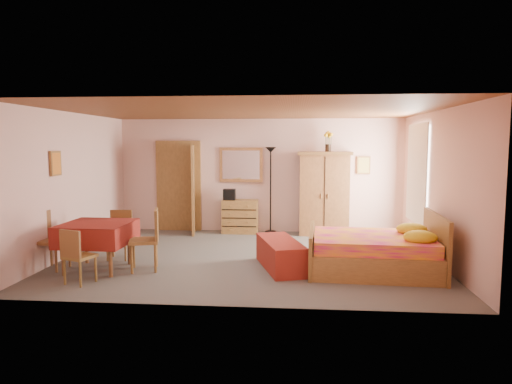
# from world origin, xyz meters

# --- Properties ---
(floor) EXTENTS (6.50, 6.50, 0.00)m
(floor) POSITION_xyz_m (0.00, 0.00, 0.00)
(floor) COLOR #656159
(floor) RESTS_ON ground
(ceiling) EXTENTS (6.50, 6.50, 0.00)m
(ceiling) POSITION_xyz_m (0.00, 0.00, 2.60)
(ceiling) COLOR brown
(ceiling) RESTS_ON wall_back
(wall_back) EXTENTS (6.50, 0.10, 2.60)m
(wall_back) POSITION_xyz_m (0.00, 2.50, 1.30)
(wall_back) COLOR beige
(wall_back) RESTS_ON floor
(wall_front) EXTENTS (6.50, 0.10, 2.60)m
(wall_front) POSITION_xyz_m (0.00, -2.50, 1.30)
(wall_front) COLOR beige
(wall_front) RESTS_ON floor
(wall_left) EXTENTS (0.10, 5.00, 2.60)m
(wall_left) POSITION_xyz_m (-3.25, 0.00, 1.30)
(wall_left) COLOR beige
(wall_left) RESTS_ON floor
(wall_right) EXTENTS (0.10, 5.00, 2.60)m
(wall_right) POSITION_xyz_m (3.25, 0.00, 1.30)
(wall_right) COLOR beige
(wall_right) RESTS_ON floor
(doorway) EXTENTS (1.06, 0.12, 2.15)m
(doorway) POSITION_xyz_m (-1.90, 2.47, 1.02)
(doorway) COLOR #9E6B35
(doorway) RESTS_ON floor
(window) EXTENTS (0.08, 1.40, 1.95)m
(window) POSITION_xyz_m (3.21, 1.20, 1.45)
(window) COLOR white
(window) RESTS_ON wall_right
(picture_left) EXTENTS (0.04, 0.32, 0.42)m
(picture_left) POSITION_xyz_m (-3.22, -0.60, 1.70)
(picture_left) COLOR orange
(picture_left) RESTS_ON wall_left
(picture_back) EXTENTS (0.30, 0.04, 0.40)m
(picture_back) POSITION_xyz_m (2.35, 2.47, 1.55)
(picture_back) COLOR #D8BF59
(picture_back) RESTS_ON wall_back
(chest_of_drawers) EXTENTS (0.81, 0.41, 0.76)m
(chest_of_drawers) POSITION_xyz_m (-0.43, 2.23, 0.38)
(chest_of_drawers) COLOR #9E6E35
(chest_of_drawers) RESTS_ON floor
(wall_mirror) EXTENTS (1.01, 0.12, 0.79)m
(wall_mirror) POSITION_xyz_m (-0.43, 2.44, 1.55)
(wall_mirror) COLOR white
(wall_mirror) RESTS_ON wall_back
(stereo) EXTENTS (0.27, 0.20, 0.25)m
(stereo) POSITION_xyz_m (-0.67, 2.21, 0.89)
(stereo) COLOR black
(stereo) RESTS_ON chest_of_drawers
(floor_lamp) EXTENTS (0.28, 0.28, 1.96)m
(floor_lamp) POSITION_xyz_m (0.26, 2.36, 0.98)
(floor_lamp) COLOR black
(floor_lamp) RESTS_ON floor
(wardrobe) EXTENTS (1.20, 0.64, 1.86)m
(wardrobe) POSITION_xyz_m (1.46, 2.20, 0.93)
(wardrobe) COLOR #9B6034
(wardrobe) RESTS_ON floor
(sunflower_vase) EXTENTS (0.19, 0.19, 0.45)m
(sunflower_vase) POSITION_xyz_m (1.53, 2.20, 2.08)
(sunflower_vase) COLOR yellow
(sunflower_vase) RESTS_ON wardrobe
(bed) EXTENTS (2.12, 1.71, 0.94)m
(bed) POSITION_xyz_m (2.06, -0.69, 0.47)
(bed) COLOR #D1146D
(bed) RESTS_ON floor
(bench) EXTENTS (0.89, 1.49, 0.47)m
(bench) POSITION_xyz_m (0.58, -0.67, 0.23)
(bench) COLOR maroon
(bench) RESTS_ON floor
(dining_table) EXTENTS (1.07, 1.07, 0.77)m
(dining_table) POSITION_xyz_m (-2.35, -1.00, 0.38)
(dining_table) COLOR maroon
(dining_table) RESTS_ON floor
(chair_south) EXTENTS (0.47, 0.47, 0.82)m
(chair_south) POSITION_xyz_m (-2.30, -1.73, 0.41)
(chair_south) COLOR olive
(chair_south) RESTS_ON floor
(chair_north) EXTENTS (0.42, 0.42, 0.85)m
(chair_north) POSITION_xyz_m (-2.28, -0.30, 0.43)
(chair_north) COLOR #AC723A
(chair_north) RESTS_ON floor
(chair_west) EXTENTS (0.48, 0.48, 0.94)m
(chair_west) POSITION_xyz_m (-3.09, -1.03, 0.47)
(chair_west) COLOR #925C31
(chair_west) RESTS_ON floor
(chair_east) EXTENTS (0.55, 0.55, 0.99)m
(chair_east) POSITION_xyz_m (-1.60, -0.97, 0.49)
(chair_east) COLOR olive
(chair_east) RESTS_ON floor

